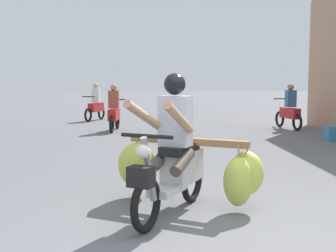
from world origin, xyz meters
TOP-DOWN VIEW (x-y plane):
  - ground_plane at (0.00, 0.00)m, footprint 120.00×120.00m
  - motorbike_main_loaded at (-0.49, 1.22)m, footprint 1.82×1.84m
  - motorbike_distant_ahead_left at (-2.86, 12.70)m, footprint 0.71×1.56m
  - motorbike_distant_ahead_right at (3.51, 9.53)m, footprint 0.57×1.61m
  - motorbike_distant_far_ahead at (-1.87, 9.15)m, footprint 0.50×1.62m

SIDE VIEW (x-z plane):
  - ground_plane at x=0.00m, z-range 0.00..0.00m
  - motorbike_main_loaded at x=-0.49m, z-range -0.26..1.32m
  - motorbike_distant_ahead_left at x=-2.86m, z-range -0.13..1.27m
  - motorbike_distant_ahead_right at x=3.51m, z-range -0.13..1.27m
  - motorbike_distant_far_ahead at x=-1.87m, z-range -0.13..1.27m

